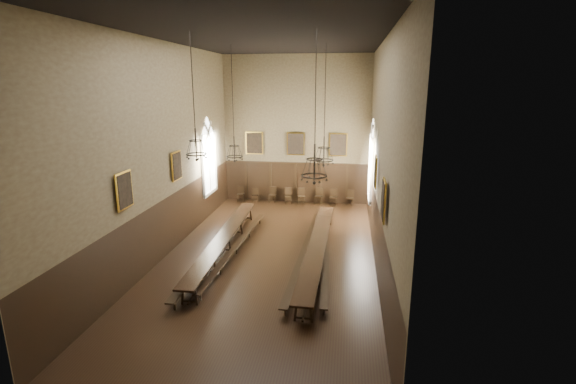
% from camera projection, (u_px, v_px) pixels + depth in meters
% --- Properties ---
extents(floor, '(9.00, 18.00, 0.02)m').
position_uv_depth(floor, '(269.00, 257.00, 18.02)').
color(floor, black).
rests_on(floor, ground).
extents(ceiling, '(9.00, 18.00, 0.02)m').
position_uv_depth(ceiling, '(267.00, 36.00, 15.77)').
color(ceiling, black).
rests_on(ceiling, ground).
extents(wall_back, '(9.00, 0.02, 9.00)m').
position_uv_depth(wall_back, '(296.00, 131.00, 25.53)').
color(wall_back, '#766948').
rests_on(wall_back, ground).
extents(wall_front, '(9.00, 0.02, 9.00)m').
position_uv_depth(wall_front, '(182.00, 227.00, 8.26)').
color(wall_front, '#766948').
rests_on(wall_front, ground).
extents(wall_left, '(0.02, 18.00, 9.00)m').
position_uv_depth(wall_left, '(163.00, 152.00, 17.53)').
color(wall_left, '#766948').
rests_on(wall_left, ground).
extents(wall_right, '(0.02, 18.00, 9.00)m').
position_uv_depth(wall_right, '(381.00, 157.00, 16.27)').
color(wall_right, '#766948').
rests_on(wall_right, ground).
extents(wainscot_panelling, '(9.00, 18.00, 2.50)m').
position_uv_depth(wainscot_panelling, '(269.00, 230.00, 17.71)').
color(wainscot_panelling, black).
rests_on(wainscot_panelling, floor).
extents(table_left, '(1.03, 10.24, 0.80)m').
position_uv_depth(table_left, '(225.00, 244.00, 18.45)').
color(table_left, black).
rests_on(table_left, floor).
extents(table_right, '(0.91, 10.53, 0.82)m').
position_uv_depth(table_right, '(317.00, 252.00, 17.55)').
color(table_right, black).
rests_on(table_right, floor).
extents(bench_left_outer, '(0.89, 10.73, 0.48)m').
position_uv_depth(bench_left_outer, '(214.00, 246.00, 18.47)').
color(bench_left_outer, black).
rests_on(bench_left_outer, floor).
extents(bench_left_inner, '(0.62, 9.09, 0.41)m').
position_uv_depth(bench_left_inner, '(236.00, 248.00, 18.30)').
color(bench_left_inner, black).
rests_on(bench_left_inner, floor).
extents(bench_right_inner, '(0.60, 10.01, 0.45)m').
position_uv_depth(bench_right_inner, '(305.00, 252.00, 17.78)').
color(bench_right_inner, black).
rests_on(bench_right_inner, floor).
extents(bench_right_outer, '(0.66, 9.07, 0.41)m').
position_uv_depth(bench_right_outer, '(326.00, 256.00, 17.45)').
color(bench_right_outer, black).
rests_on(bench_right_outer, floor).
extents(chair_0, '(0.48, 0.48, 0.98)m').
position_uv_depth(chair_0, '(241.00, 197.00, 26.58)').
color(chair_0, black).
rests_on(chair_0, floor).
extents(chair_1, '(0.40, 0.40, 0.87)m').
position_uv_depth(chair_1, '(255.00, 198.00, 26.50)').
color(chair_1, black).
rests_on(chair_1, floor).
extents(chair_2, '(0.43, 0.43, 0.98)m').
position_uv_depth(chair_2, '(272.00, 198.00, 26.40)').
color(chair_2, black).
rests_on(chair_2, floor).
extents(chair_3, '(0.50, 0.50, 0.99)m').
position_uv_depth(chair_3, '(288.00, 199.00, 26.13)').
color(chair_3, black).
rests_on(chair_3, floor).
extents(chair_4, '(0.52, 0.52, 0.99)m').
position_uv_depth(chair_4, '(301.00, 199.00, 26.01)').
color(chair_4, black).
rests_on(chair_4, floor).
extents(chair_5, '(0.53, 0.53, 1.03)m').
position_uv_depth(chair_5, '(319.00, 199.00, 25.97)').
color(chair_5, black).
rests_on(chair_5, floor).
extents(chair_6, '(0.45, 0.45, 1.02)m').
position_uv_depth(chair_6, '(333.00, 200.00, 25.77)').
color(chair_6, black).
rests_on(chair_6, floor).
extents(chair_7, '(0.51, 0.51, 0.95)m').
position_uv_depth(chair_7, '(350.00, 201.00, 25.72)').
color(chair_7, black).
rests_on(chair_7, floor).
extents(chandelier_back_left, '(0.79, 0.79, 5.25)m').
position_uv_depth(chandelier_back_left, '(234.00, 149.00, 19.85)').
color(chandelier_back_left, black).
rests_on(chandelier_back_left, ceiling).
extents(chandelier_back_right, '(0.90, 0.90, 5.35)m').
position_uv_depth(chandelier_back_right, '(324.00, 153.00, 19.31)').
color(chandelier_back_right, black).
rests_on(chandelier_back_right, ceiling).
extents(chandelier_front_left, '(0.76, 0.76, 4.34)m').
position_uv_depth(chandelier_front_left, '(196.00, 145.00, 15.00)').
color(chandelier_front_left, black).
rests_on(chandelier_front_left, ceiling).
extents(chandelier_front_right, '(0.91, 0.91, 5.03)m').
position_uv_depth(chandelier_front_right, '(314.00, 167.00, 14.51)').
color(chandelier_front_right, black).
rests_on(chandelier_front_right, ceiling).
extents(portrait_back_0, '(1.10, 0.12, 1.40)m').
position_uv_depth(portrait_back_0, '(254.00, 143.00, 25.97)').
color(portrait_back_0, gold).
rests_on(portrait_back_0, wall_back).
extents(portrait_back_1, '(1.10, 0.12, 1.40)m').
position_uv_depth(portrait_back_1, '(296.00, 144.00, 25.61)').
color(portrait_back_1, gold).
rests_on(portrait_back_1, wall_back).
extents(portrait_back_2, '(1.10, 0.12, 1.40)m').
position_uv_depth(portrait_back_2, '(338.00, 145.00, 25.24)').
color(portrait_back_2, gold).
rests_on(portrait_back_2, wall_back).
extents(portrait_left_0, '(0.12, 1.00, 1.30)m').
position_uv_depth(portrait_left_0, '(177.00, 166.00, 18.67)').
color(portrait_left_0, gold).
rests_on(portrait_left_0, wall_left).
extents(portrait_left_1, '(0.12, 1.00, 1.30)m').
position_uv_depth(portrait_left_1, '(124.00, 190.00, 14.36)').
color(portrait_left_1, gold).
rests_on(portrait_left_1, wall_left).
extents(portrait_right_0, '(0.12, 1.00, 1.30)m').
position_uv_depth(portrait_right_0, '(376.00, 172.00, 17.44)').
color(portrait_right_0, gold).
rests_on(portrait_right_0, wall_right).
extents(portrait_right_1, '(0.12, 1.00, 1.30)m').
position_uv_depth(portrait_right_1, '(384.00, 200.00, 13.13)').
color(portrait_right_1, gold).
rests_on(portrait_right_1, wall_right).
extents(window_right, '(0.20, 2.20, 4.60)m').
position_uv_depth(window_right, '(371.00, 160.00, 21.82)').
color(window_right, white).
rests_on(window_right, wall_right).
extents(window_left, '(0.20, 2.20, 4.60)m').
position_uv_depth(window_left, '(209.00, 156.00, 23.06)').
color(window_left, white).
rests_on(window_left, wall_left).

